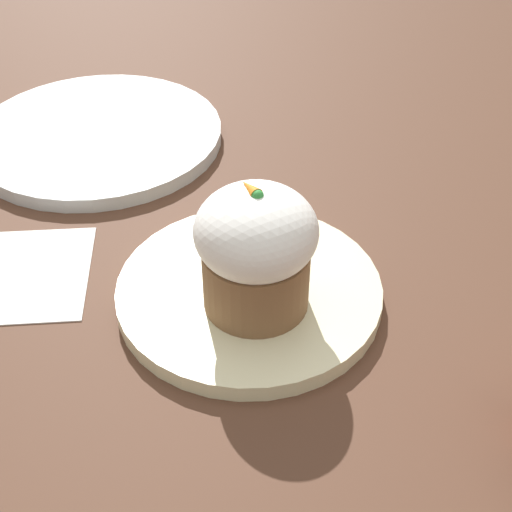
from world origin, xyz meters
TOP-DOWN VIEW (x-y plane):
  - ground_plane at (0.00, 0.00)m, footprint 4.00×4.00m
  - dessert_plate at (0.00, 0.00)m, footprint 0.21×0.21m
  - carrot_cake at (-0.02, 0.01)m, footprint 0.09×0.09m
  - spoon at (0.01, 0.01)m, footprint 0.12×0.05m
  - side_plate at (0.30, 0.02)m, footprint 0.27×0.27m
  - paper_napkin at (0.12, 0.15)m, footprint 0.15×0.14m

SIDE VIEW (x-z plane):
  - ground_plane at x=0.00m, z-range 0.00..0.00m
  - paper_napkin at x=0.12m, z-range 0.00..0.00m
  - dessert_plate at x=0.00m, z-range 0.00..0.01m
  - side_plate at x=0.30m, z-range 0.00..0.01m
  - spoon at x=0.01m, z-range 0.01..0.02m
  - carrot_cake at x=-0.02m, z-range 0.01..0.12m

